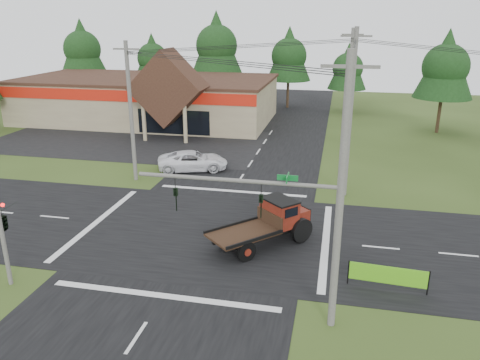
# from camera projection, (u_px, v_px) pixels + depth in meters

# --- Properties ---
(ground) EXTENTS (120.00, 120.00, 0.00)m
(ground) POSITION_uv_depth(u_px,v_px,m) (206.00, 232.00, 27.72)
(ground) COLOR #2E3F16
(ground) RESTS_ON ground
(road_ns) EXTENTS (12.00, 120.00, 0.02)m
(road_ns) POSITION_uv_depth(u_px,v_px,m) (206.00, 231.00, 27.71)
(road_ns) COLOR black
(road_ns) RESTS_ON ground
(road_ew) EXTENTS (120.00, 12.00, 0.02)m
(road_ew) POSITION_uv_depth(u_px,v_px,m) (206.00, 231.00, 27.71)
(road_ew) COLOR black
(road_ew) RESTS_ON ground
(parking_apron) EXTENTS (28.00, 14.00, 0.02)m
(parking_apron) POSITION_uv_depth(u_px,v_px,m) (126.00, 141.00, 48.04)
(parking_apron) COLOR black
(parking_apron) RESTS_ON ground
(cvs_building) EXTENTS (30.40, 18.20, 9.19)m
(cvs_building) POSITION_uv_depth(u_px,v_px,m) (149.00, 98.00, 57.24)
(cvs_building) COLOR gray
(cvs_building) RESTS_ON ground
(traffic_signal_mast) EXTENTS (8.12, 0.24, 7.00)m
(traffic_signal_mast) POSITION_uv_depth(u_px,v_px,m) (294.00, 223.00, 18.19)
(traffic_signal_mast) COLOR #595651
(traffic_signal_mast) RESTS_ON ground
(traffic_signal_corner) EXTENTS (0.53, 2.48, 4.40)m
(traffic_signal_corner) POSITION_uv_depth(u_px,v_px,m) (1.00, 214.00, 21.27)
(traffic_signal_corner) COLOR #595651
(traffic_signal_corner) RESTS_ON ground
(utility_pole_nr) EXTENTS (2.00, 0.30, 11.00)m
(utility_pole_nr) POSITION_uv_depth(u_px,v_px,m) (340.00, 197.00, 17.47)
(utility_pole_nr) COLOR #595651
(utility_pole_nr) RESTS_ON ground
(utility_pole_nw) EXTENTS (2.00, 0.30, 10.50)m
(utility_pole_nw) POSITION_uv_depth(u_px,v_px,m) (131.00, 112.00, 34.93)
(utility_pole_nw) COLOR #595651
(utility_pole_nw) RESTS_ON ground
(utility_pole_ne) EXTENTS (2.00, 0.30, 11.50)m
(utility_pole_ne) POSITION_uv_depth(u_px,v_px,m) (350.00, 113.00, 31.62)
(utility_pole_ne) COLOR #595651
(utility_pole_ne) RESTS_ON ground
(utility_pole_n) EXTENTS (2.00, 0.30, 11.20)m
(utility_pole_n) POSITION_uv_depth(u_px,v_px,m) (349.00, 88.00, 44.61)
(utility_pole_n) COLOR #595651
(utility_pole_n) RESTS_ON ground
(tree_row_a) EXTENTS (6.72, 6.72, 12.12)m
(tree_row_a) POSITION_uv_depth(u_px,v_px,m) (82.00, 47.00, 67.99)
(tree_row_a) COLOR #332316
(tree_row_a) RESTS_ON ground
(tree_row_b) EXTENTS (5.60, 5.60, 10.10)m
(tree_row_b) POSITION_uv_depth(u_px,v_px,m) (152.00, 57.00, 68.30)
(tree_row_b) COLOR #332316
(tree_row_b) RESTS_ON ground
(tree_row_c) EXTENTS (7.28, 7.28, 13.13)m
(tree_row_c) POSITION_uv_depth(u_px,v_px,m) (217.00, 44.00, 64.75)
(tree_row_c) COLOR #332316
(tree_row_c) RESTS_ON ground
(tree_row_d) EXTENTS (6.16, 6.16, 11.11)m
(tree_row_d) POSITION_uv_depth(u_px,v_px,m) (289.00, 54.00, 64.14)
(tree_row_d) COLOR #332316
(tree_row_d) RESTS_ON ground
(tree_row_e) EXTENTS (5.04, 5.04, 9.09)m
(tree_row_e) POSITION_uv_depth(u_px,v_px,m) (348.00, 67.00, 61.16)
(tree_row_e) COLOR #332316
(tree_row_e) RESTS_ON ground
(tree_side_ne) EXTENTS (6.16, 6.16, 11.11)m
(tree_side_ne) POSITION_uv_depth(u_px,v_px,m) (446.00, 64.00, 49.50)
(tree_side_ne) COLOR #332316
(tree_side_ne) RESTS_ON ground
(antique_flatbed_truck) EXTENTS (5.83, 5.97, 2.53)m
(antique_flatbed_truck) POSITION_uv_depth(u_px,v_px,m) (262.00, 224.00, 25.64)
(antique_flatbed_truck) COLOR #53190B
(antique_flatbed_truck) RESTS_ON ground
(roadside_banner) EXTENTS (3.64, 0.37, 1.24)m
(roadside_banner) POSITION_uv_depth(u_px,v_px,m) (388.00, 278.00, 21.59)
(roadside_banner) COLOR #56AE17
(roadside_banner) RESTS_ON ground
(white_pickup) EXTENTS (6.27, 4.33, 1.59)m
(white_pickup) POSITION_uv_depth(u_px,v_px,m) (193.00, 161.00, 38.78)
(white_pickup) COLOR white
(white_pickup) RESTS_ON ground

